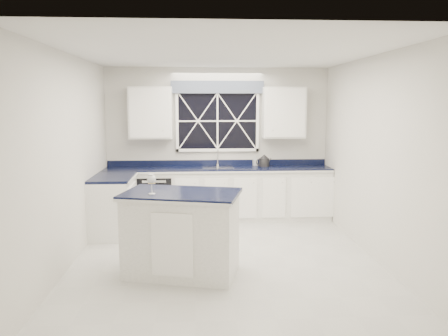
{
  "coord_description": "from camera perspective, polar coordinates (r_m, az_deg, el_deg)",
  "views": [
    {
      "loc": [
        -0.35,
        -5.67,
        2.07
      ],
      "look_at": [
        0.01,
        0.4,
        1.16
      ],
      "focal_mm": 35.0,
      "sensor_mm": 36.0,
      "label": 1
    }
  ],
  "objects": [
    {
      "name": "rug",
      "position": [
        7.32,
        -5.39,
        -7.89
      ],
      "size": [
        1.39,
        0.92,
        0.02
      ],
      "rotation": [
        0.0,
        0.0,
        0.09
      ],
      "color": "#B4B3AF",
      "rests_on": "ground"
    },
    {
      "name": "countertop",
      "position": [
        7.72,
        -0.76,
        -0.09
      ],
      "size": [
        3.98,
        0.64,
        0.04
      ],
      "primitive_type": "cube",
      "color": "black",
      "rests_on": "base_cabinets"
    },
    {
      "name": "base_cabinets",
      "position": [
        7.63,
        -3.18,
        -3.79
      ],
      "size": [
        3.99,
        1.6,
        0.9
      ],
      "color": "white",
      "rests_on": "ground"
    },
    {
      "name": "soap_bottle",
      "position": [
        7.98,
        4.09,
        0.95
      ],
      "size": [
        0.09,
        0.09,
        0.17
      ],
      "primitive_type": "imported",
      "rotation": [
        0.0,
        0.0,
        0.12
      ],
      "color": "silver",
      "rests_on": "countertop"
    },
    {
      "name": "dishwasher",
      "position": [
        7.84,
        -8.83,
        -3.85
      ],
      "size": [
        0.6,
        0.58,
        0.82
      ],
      "primitive_type": "cube",
      "color": "black",
      "rests_on": "ground"
    },
    {
      "name": "island",
      "position": [
        5.37,
        -5.54,
        -8.44
      ],
      "size": [
        1.52,
        1.12,
        1.02
      ],
      "rotation": [
        0.0,
        0.0,
        -0.24
      ],
      "color": "white",
      "rests_on": "ground"
    },
    {
      "name": "faucet",
      "position": [
        7.88,
        -0.83,
        1.4
      ],
      "size": [
        0.05,
        0.2,
        0.3
      ],
      "color": "silver",
      "rests_on": "countertop"
    },
    {
      "name": "ground",
      "position": [
        6.05,
        0.13,
        -11.53
      ],
      "size": [
        4.5,
        4.5,
        0.0
      ],
      "primitive_type": "plane",
      "color": "#B2B2AD",
      "rests_on": "ground"
    },
    {
      "name": "kettle",
      "position": [
        7.87,
        5.25,
        0.92
      ],
      "size": [
        0.29,
        0.24,
        0.22
      ],
      "rotation": [
        0.0,
        0.0,
        0.35
      ],
      "color": "#2B2B2D",
      "rests_on": "countertop"
    },
    {
      "name": "window",
      "position": [
        7.89,
        -0.86,
        6.74
      ],
      "size": [
        1.65,
        0.09,
        1.26
      ],
      "color": "black",
      "rests_on": "ground"
    },
    {
      "name": "upper_cabinets",
      "position": [
        7.76,
        -0.82,
        7.23
      ],
      "size": [
        3.1,
        0.34,
        0.9
      ],
      "color": "white",
      "rests_on": "ground"
    },
    {
      "name": "wine_glass",
      "position": [
        5.15,
        -9.44,
        -1.58
      ],
      "size": [
        0.1,
        0.1,
        0.24
      ],
      "color": "silver",
      "rests_on": "island"
    },
    {
      "name": "back_wall",
      "position": [
        7.96,
        -0.86,
        3.29
      ],
      "size": [
        4.0,
        0.1,
        2.7
      ],
      "primitive_type": "cube",
      "color": "beige",
      "rests_on": "ground"
    }
  ]
}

